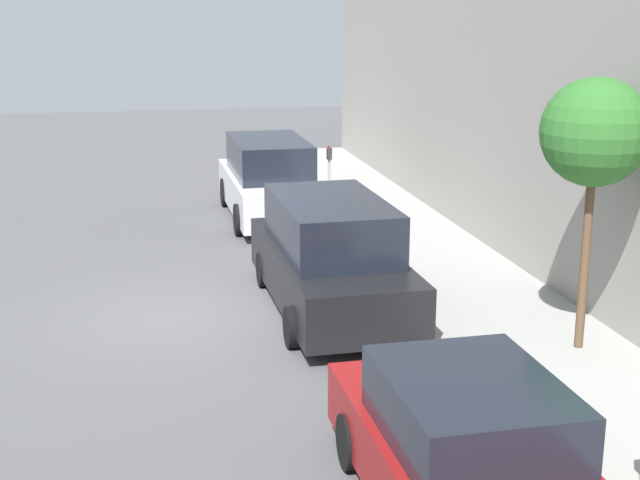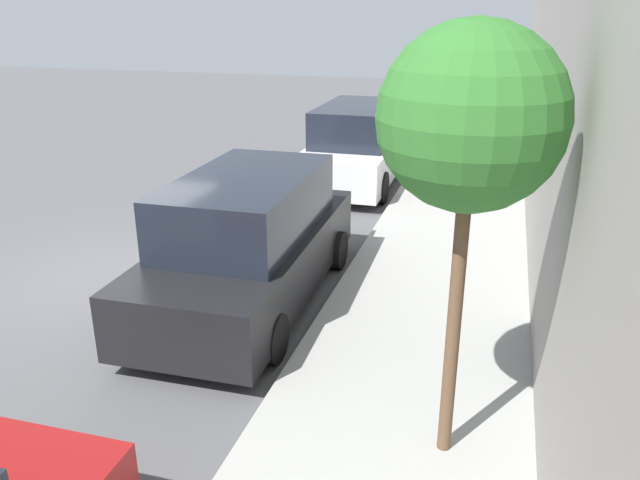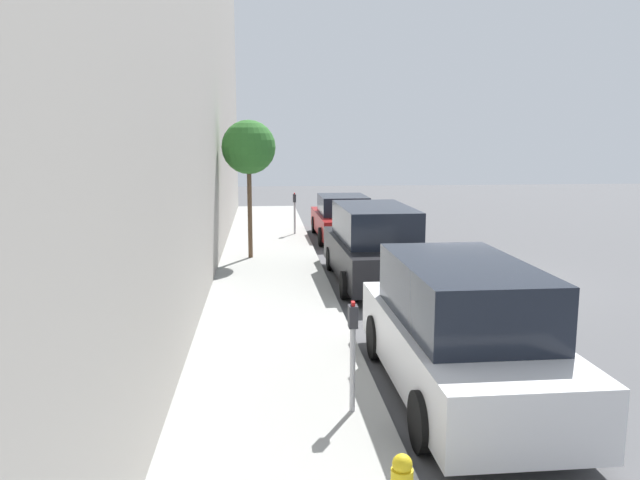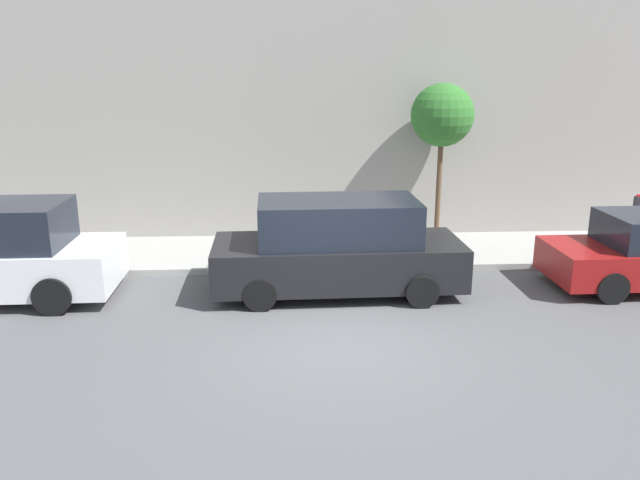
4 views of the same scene
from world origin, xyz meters
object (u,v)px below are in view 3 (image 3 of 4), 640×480
Objects in this scene: parking_meter_near at (295,209)px; parking_meter_far at (353,345)px; parked_minivan_third at (461,331)px; parked_minivan_second at (374,246)px; parked_sedan_nearest at (343,219)px; street_tree at (249,148)px.

parking_meter_near reaches higher than parking_meter_far.
parked_minivan_third is at bearing -155.82° from parking_meter_far.
parked_minivan_third is 1.77m from parking_meter_far.
parked_minivan_second and parked_minivan_third have the same top height.
parking_meter_far is at bearing 77.92° from parked_minivan_second.
parked_minivan_third is 3.38× the size of parking_meter_near.
parked_minivan_second is at bearing 89.58° from parked_sedan_nearest.
parking_meter_near is (1.66, -0.40, 0.32)m from parked_sedan_nearest.
parked_minivan_second is at bearing 103.04° from parking_meter_near.
parked_minivan_third is at bearing 107.95° from street_tree.
parked_minivan_second is 3.39× the size of parking_meter_near.
parked_minivan_third reaches higher than parking_meter_far.
parking_meter_far reaches higher than parked_sedan_nearest.
parking_meter_near is at bearing -13.43° from parked_sedan_nearest.
parking_meter_far is at bearing 98.18° from street_tree.
parked_sedan_nearest is 3.11× the size of parking_meter_near.
parked_sedan_nearest is at bearing -90.42° from parked_minivan_second.
parked_minivan_second is at bearing 138.48° from street_tree.
street_tree is at bearing 70.74° from parking_meter_near.
street_tree is at bearing 50.67° from parked_sedan_nearest.
parked_sedan_nearest is 13.36m from parked_minivan_third.
parked_minivan_second is (0.05, 6.56, 0.20)m from parked_sedan_nearest.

